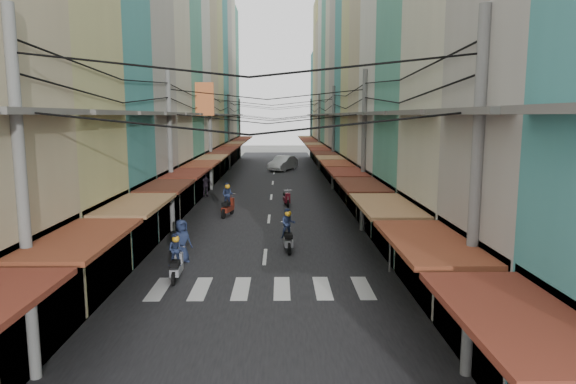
{
  "coord_description": "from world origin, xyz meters",
  "views": [
    {
      "loc": [
        0.65,
        -22.97,
        5.9
      ],
      "look_at": [
        1.05,
        2.87,
        2.05
      ],
      "focal_mm": 32.0,
      "sensor_mm": 36.0,
      "label": 1
    }
  ],
  "objects": [
    {
      "name": "moving_scooters",
      "position": [
        -1.13,
        2.38,
        0.57
      ],
      "size": [
        4.61,
        17.11,
        2.0
      ],
      "color": "black",
      "rests_on": "ground"
    },
    {
      "name": "utility_poles",
      "position": [
        0.0,
        15.01,
        6.59
      ],
      "size": [
        10.2,
        66.13,
        8.2
      ],
      "color": "slate",
      "rests_on": "ground"
    },
    {
      "name": "pedestrians",
      "position": [
        -3.62,
        3.16,
        1.06
      ],
      "size": [
        13.35,
        25.0,
        2.25
      ],
      "color": "#271E29",
      "rests_on": "ground"
    },
    {
      "name": "white_car",
      "position": [
        0.96,
        32.36,
        0.0
      ],
      "size": [
        5.99,
        4.23,
        1.97
      ],
      "primitive_type": "imported",
      "rotation": [
        0.0,
        0.0,
        -0.41
      ],
      "color": "white",
      "rests_on": "ground"
    },
    {
      "name": "building_row_right",
      "position": [
        7.92,
        16.45,
        9.41
      ],
      "size": [
        7.8,
        68.98,
        22.59
      ],
      "color": "teal",
      "rests_on": "ground"
    },
    {
      "name": "traffic_sign",
      "position": [
        4.78,
        -4.19,
        2.16
      ],
      "size": [
        0.1,
        0.65,
        2.96
      ],
      "color": "slate",
      "rests_on": "ground"
    },
    {
      "name": "road",
      "position": [
        0.0,
        20.0,
        0.01
      ],
      "size": [
        10.0,
        80.0,
        0.02
      ],
      "primitive_type": "cube",
      "color": "black",
      "rests_on": "ground"
    },
    {
      "name": "sidewalk_right",
      "position": [
        6.5,
        20.0,
        0.03
      ],
      "size": [
        3.0,
        80.0,
        0.06
      ],
      "primitive_type": "cube",
      "color": "gray",
      "rests_on": "ground"
    },
    {
      "name": "sidewalk_left",
      "position": [
        -6.5,
        20.0,
        0.03
      ],
      "size": [
        3.0,
        80.0,
        0.06
      ],
      "primitive_type": "cube",
      "color": "gray",
      "rests_on": "ground"
    },
    {
      "name": "ground",
      "position": [
        0.0,
        0.0,
        0.0
      ],
      "size": [
        160.0,
        160.0,
        0.0
      ],
      "primitive_type": "plane",
      "color": "slate",
      "rests_on": "ground"
    },
    {
      "name": "building_row_left",
      "position": [
        -7.92,
        16.56,
        9.78
      ],
      "size": [
        7.8,
        67.67,
        23.7
      ],
      "color": "beige",
      "rests_on": "ground"
    },
    {
      "name": "crosswalk",
      "position": [
        -0.0,
        -6.0,
        0.03
      ],
      "size": [
        7.55,
        2.4,
        0.01
      ],
      "color": "silver",
      "rests_on": "ground"
    },
    {
      "name": "market_umbrella",
      "position": [
        7.2,
        -4.92,
        2.19
      ],
      "size": [
        2.36,
        2.36,
        2.49
      ],
      "color": "#B2B2B7",
      "rests_on": "ground"
    },
    {
      "name": "parked_scooters",
      "position": [
        4.23,
        -3.55,
        0.47
      ],
      "size": [
        13.12,
        13.06,
        0.99
      ],
      "color": "black",
      "rests_on": "ground"
    },
    {
      "name": "bicycle",
      "position": [
        5.71,
        2.53,
        0.0
      ],
      "size": [
        1.9,
        1.3,
        1.23
      ],
      "primitive_type": "imported",
      "rotation": [
        0.0,
        0.0,
        1.96
      ],
      "color": "black",
      "rests_on": "ground"
    }
  ]
}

